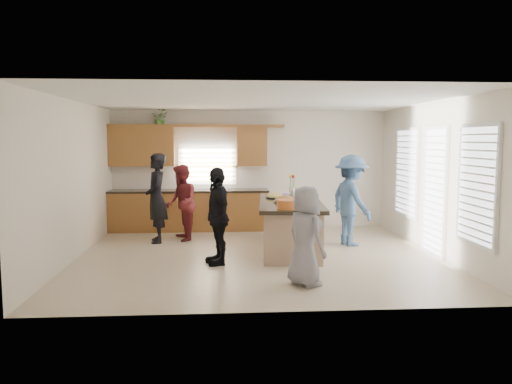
{
  "coord_description": "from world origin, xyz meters",
  "views": [
    {
      "loc": [
        -0.65,
        -8.91,
        2.11
      ],
      "look_at": [
        -0.03,
        0.21,
        1.15
      ],
      "focal_mm": 35.0,
      "sensor_mm": 36.0,
      "label": 1
    }
  ],
  "objects": [
    {
      "name": "island",
      "position": [
        0.64,
        0.42,
        0.45
      ],
      "size": [
        1.38,
        2.79,
        0.95
      ],
      "rotation": [
        0.0,
        0.0,
        -0.09
      ],
      "color": "tan",
      "rests_on": "ground"
    },
    {
      "name": "platter_mid",
      "position": [
        0.88,
        0.58,
        0.98
      ],
      "size": [
        0.43,
        0.43,
        0.17
      ],
      "color": "black",
      "rests_on": "island"
    },
    {
      "name": "right_wall_glazing",
      "position": [
        3.22,
        -0.13,
        1.34
      ],
      "size": [
        0.06,
        4.0,
        2.25
      ],
      "color": "white",
      "rests_on": "ground"
    },
    {
      "name": "plate_stack",
      "position": [
        0.66,
        1.42,
        0.97
      ],
      "size": [
        0.21,
        0.21,
        0.04
      ],
      "primitive_type": "cylinder",
      "color": "#CB99DF",
      "rests_on": "island"
    },
    {
      "name": "woman_left_front",
      "position": [
        -0.73,
        -0.54,
        0.83
      ],
      "size": [
        0.63,
        1.04,
        1.65
      ],
      "primitive_type": "imported",
      "rotation": [
        0.0,
        0.0,
        -1.33
      ],
      "color": "black",
      "rests_on": "ground"
    },
    {
      "name": "flower_vase",
      "position": [
        0.82,
        1.43,
        1.17
      ],
      "size": [
        0.14,
        0.14,
        0.43
      ],
      "color": "silver",
      "rests_on": "island"
    },
    {
      "name": "woman_right_front",
      "position": [
        0.54,
        -1.89,
        0.73
      ],
      "size": [
        0.74,
        0.84,
        1.45
      ],
      "primitive_type": "imported",
      "rotation": [
        0.0,
        0.0,
        2.05
      ],
      "color": "slate",
      "rests_on": "ground"
    },
    {
      "name": "floor",
      "position": [
        0.0,
        0.0,
        0.0
      ],
      "size": [
        6.5,
        6.5,
        0.0
      ],
      "primitive_type": "plane",
      "color": "#C1B08F",
      "rests_on": "ground"
    },
    {
      "name": "salad_bowl",
      "position": [
        0.48,
        -0.61,
        1.03
      ],
      "size": [
        0.41,
        0.41,
        0.15
      ],
      "color": "orange",
      "rests_on": "island"
    },
    {
      "name": "back_cabinetry",
      "position": [
        -1.47,
        2.73,
        0.91
      ],
      "size": [
        4.08,
        0.66,
        2.46
      ],
      "color": "#955E2B",
      "rests_on": "ground"
    },
    {
      "name": "woman_left_back",
      "position": [
        -2.0,
        1.35,
        0.92
      ],
      "size": [
        0.56,
        0.74,
        1.84
      ],
      "primitive_type": "imported",
      "rotation": [
        0.0,
        0.0,
        -1.38
      ],
      "color": "black",
      "rests_on": "ground"
    },
    {
      "name": "woman_left_mid",
      "position": [
        -1.5,
        1.49,
        0.8
      ],
      "size": [
        0.77,
        0.89,
        1.6
      ],
      "primitive_type": "imported",
      "rotation": [
        0.0,
        0.0,
        -1.34
      ],
      "color": "maroon",
      "rests_on": "ground"
    },
    {
      "name": "clear_cup",
      "position": [
        0.79,
        -0.44,
        1.0
      ],
      "size": [
        0.08,
        0.08,
        0.11
      ],
      "primitive_type": "cylinder",
      "color": "white",
      "rests_on": "island"
    },
    {
      "name": "platter_back",
      "position": [
        0.4,
        0.94,
        0.98
      ],
      "size": [
        0.39,
        0.39,
        0.16
      ],
      "color": "black",
      "rests_on": "island"
    },
    {
      "name": "room_shell",
      "position": [
        0.0,
        0.0,
        1.9
      ],
      "size": [
        6.52,
        6.02,
        2.81
      ],
      "color": "silver",
      "rests_on": "ground"
    },
    {
      "name": "woman_right_back",
      "position": [
        1.92,
        0.82,
        0.91
      ],
      "size": [
        1.01,
        1.32,
        1.81
      ],
      "primitive_type": "imported",
      "rotation": [
        0.0,
        0.0,
        1.9
      ],
      "color": "#375478",
      "rests_on": "ground"
    },
    {
      "name": "platter_front",
      "position": [
        0.52,
        0.25,
        0.98
      ],
      "size": [
        0.45,
        0.45,
        0.18
      ],
      "color": "black",
      "rests_on": "island"
    },
    {
      "name": "potted_plant",
      "position": [
        -2.06,
        2.82,
        2.61
      ],
      "size": [
        0.43,
        0.39,
        0.41
      ],
      "primitive_type": "imported",
      "rotation": [
        0.0,
        0.0,
        -0.18
      ],
      "color": "#437A30",
      "rests_on": "back_cabinetry"
    }
  ]
}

